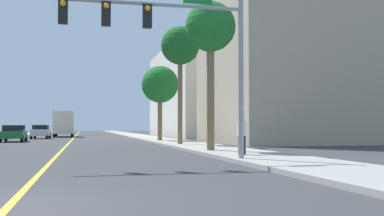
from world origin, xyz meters
name	(u,v)px	position (x,y,z in m)	size (l,w,h in m)	color
ground	(73,139)	(0.00, 42.00, 0.00)	(192.00, 192.00, 0.00)	#38383A
sidewalk_right	(150,138)	(8.19, 42.00, 0.07)	(3.51, 168.00, 0.15)	#9E9B93
lane_marking_center	(73,139)	(0.00, 42.00, 0.00)	(0.16, 144.00, 0.01)	yellow
building_right_near	(293,37)	(18.24, 27.48, 8.83)	(13.17, 14.24, 17.66)	tan
building_right_far	(223,93)	(19.97, 53.20, 6.01)	(16.63, 27.07, 12.03)	silver
traffic_signal_mast	(167,35)	(4.06, 8.22, 4.58)	(8.33, 0.36, 6.05)	gray
palm_near	(210,30)	(7.29, 14.05, 6.15)	(2.53, 2.53, 7.43)	brown
palm_mid	(180,47)	(7.50, 22.49, 6.71)	(2.63, 2.63, 8.01)	brown
palm_far	(160,85)	(7.49, 30.94, 4.89)	(3.19, 3.19, 6.40)	brown
car_green	(14,133)	(-4.76, 34.31, 0.73)	(2.01, 4.42, 1.44)	#196638
car_silver	(41,132)	(-3.45, 44.66, 0.77)	(1.93, 4.01, 1.50)	#BCBCC1
delivery_truck	(64,124)	(-1.38, 53.03, 1.70)	(2.48, 7.93, 3.22)	#194799
pedestrian	(242,136)	(7.62, 10.36, 0.94)	(0.38, 0.38, 1.59)	black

